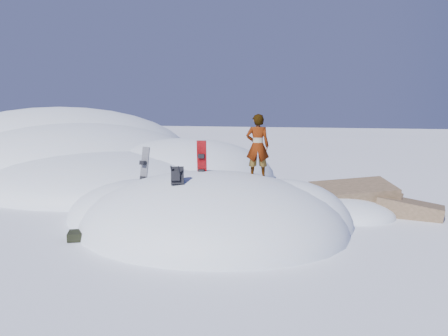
% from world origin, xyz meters
% --- Properties ---
extents(ground, '(120.00, 120.00, 0.00)m').
position_xyz_m(ground, '(0.00, 0.00, 0.00)').
color(ground, white).
rests_on(ground, ground).
extents(snow_mound, '(8.00, 6.00, 3.00)m').
position_xyz_m(snow_mound, '(-0.17, 0.24, 0.00)').
color(snow_mound, silver).
rests_on(snow_mound, ground).
extents(snow_ridge, '(21.50, 18.50, 6.40)m').
position_xyz_m(snow_ridge, '(-10.43, 9.85, 0.00)').
color(snow_ridge, silver).
rests_on(snow_ridge, ground).
extents(rock_outcrop, '(4.68, 4.41, 1.68)m').
position_xyz_m(rock_outcrop, '(3.72, 3.01, 0.01)').
color(rock_outcrop, brown).
rests_on(rock_outcrop, ground).
extents(snowboard_red, '(0.27, 0.20, 1.35)m').
position_xyz_m(snowboard_red, '(-0.32, 0.16, 1.64)').
color(snowboard_red, red).
rests_on(snowboard_red, snow_mound).
extents(snowboard_dark, '(0.34, 0.33, 1.42)m').
position_xyz_m(snowboard_dark, '(-1.98, 0.15, 1.40)').
color(snowboard_dark, black).
rests_on(snowboard_dark, snow_mound).
extents(backpack, '(0.40, 0.46, 0.50)m').
position_xyz_m(backpack, '(-0.50, -1.13, 1.55)').
color(backpack, black).
rests_on(backpack, snow_mound).
extents(gear_pile, '(0.96, 0.76, 0.25)m').
position_xyz_m(gear_pile, '(-2.65, -1.66, 0.12)').
color(gear_pile, black).
rests_on(gear_pile, ground).
extents(person, '(0.67, 0.50, 1.67)m').
position_xyz_m(person, '(1.08, 0.62, 2.15)').
color(person, slate).
rests_on(person, snow_mound).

